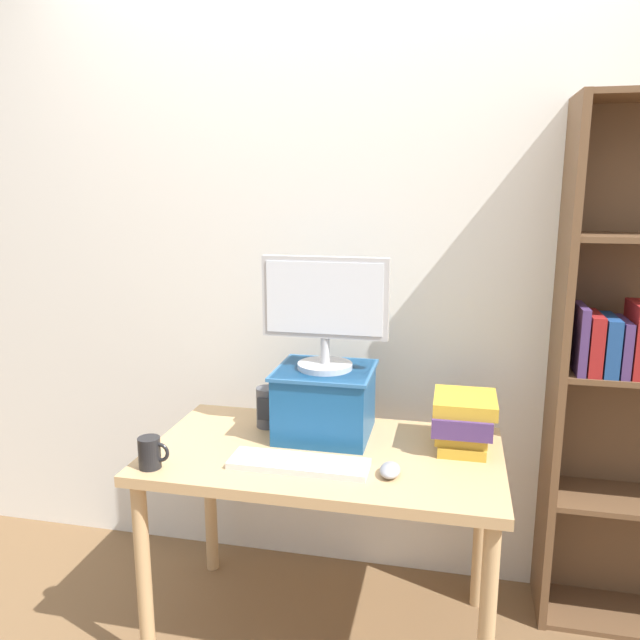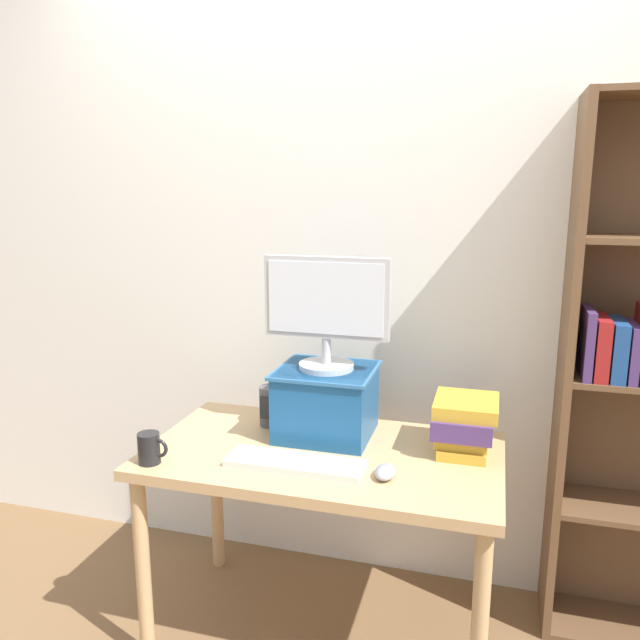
% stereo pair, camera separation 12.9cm
% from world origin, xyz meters
% --- Properties ---
extents(ground_plane, '(12.00, 12.00, 0.00)m').
position_xyz_m(ground_plane, '(0.00, 0.00, 0.00)').
color(ground_plane, brown).
extents(back_wall, '(7.00, 0.08, 2.60)m').
position_xyz_m(back_wall, '(0.00, 0.50, 1.30)').
color(back_wall, silver).
rests_on(back_wall, ground_plane).
extents(desk, '(1.19, 0.67, 0.71)m').
position_xyz_m(desk, '(0.00, 0.00, 0.63)').
color(desk, tan).
rests_on(desk, ground_plane).
extents(riser_box, '(0.34, 0.32, 0.25)m').
position_xyz_m(riser_box, '(-0.03, 0.14, 0.84)').
color(riser_box, '#195189').
rests_on(riser_box, desk).
extents(computer_monitor, '(0.44, 0.19, 0.40)m').
position_xyz_m(computer_monitor, '(-0.03, 0.13, 1.18)').
color(computer_monitor, '#B7B7BA').
rests_on(computer_monitor, riser_box).
extents(keyboard, '(0.45, 0.14, 0.02)m').
position_xyz_m(keyboard, '(-0.05, -0.15, 0.73)').
color(keyboard, silver).
rests_on(keyboard, desk).
extents(computer_mouse, '(0.06, 0.10, 0.04)m').
position_xyz_m(computer_mouse, '(0.24, -0.14, 0.73)').
color(computer_mouse, '#99999E').
rests_on(computer_mouse, desk).
extents(book_stack, '(0.21, 0.25, 0.18)m').
position_xyz_m(book_stack, '(0.46, 0.13, 0.81)').
color(book_stack, gold).
rests_on(book_stack, desk).
extents(coffee_mug, '(0.10, 0.07, 0.10)m').
position_xyz_m(coffee_mug, '(-0.51, -0.25, 0.76)').
color(coffee_mug, black).
rests_on(coffee_mug, desk).
extents(desk_speaker, '(0.08, 0.09, 0.15)m').
position_xyz_m(desk_speaker, '(-0.25, 0.16, 0.79)').
color(desk_speaker, '#4C4C51').
rests_on(desk_speaker, desk).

